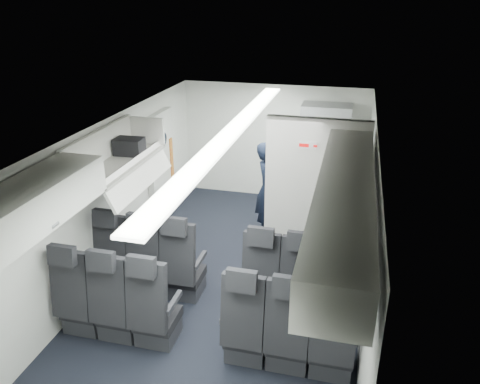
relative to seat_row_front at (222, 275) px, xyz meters
The scene contains 13 objects.
cabin_shell 0.90m from the seat_row_front, 90.00° to the left, with size 3.41×6.01×2.16m.
seat_row_front is the anchor object (origin of this frame).
seat_row_mid 0.90m from the seat_row_front, 90.00° to the right, with size 3.33×0.56×1.24m.
overhead_bin_left_rear 2.50m from the seat_row_front, 133.68° to the right, with size 0.53×1.80×0.40m.
overhead_bin_left_front_open 1.98m from the seat_row_front, 168.87° to the left, with size 0.64×1.70×0.72m.
overhead_bin_right_rear 2.50m from the seat_row_front, 46.32° to the right, with size 0.53×1.80×0.40m.
overhead_bin_right_front 2.04m from the seat_row_front, 11.46° to the left, with size 0.53×1.70×0.40m.
bulkhead_partition 1.79m from the seat_row_front, 53.69° to the left, with size 1.40×0.15×2.13m.
galley_unit 3.43m from the seat_row_front, 73.72° to the left, with size 0.85×0.52×1.90m.
boarding_door 2.71m from the seat_row_front, 128.16° to the left, with size 0.12×1.27×1.86m.
flight_attendant 2.00m from the seat_row_front, 84.33° to the left, with size 0.57×0.37×1.57m, color black.
carry_on_bag 2.08m from the seat_row_front, 156.64° to the left, with size 0.37×0.26×0.22m, color black.
papers 2.07m from the seat_row_front, 78.61° to the left, with size 0.18×0.02×0.12m, color white.
Camera 1 is at (1.42, -5.28, 3.66)m, focal length 35.00 mm.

